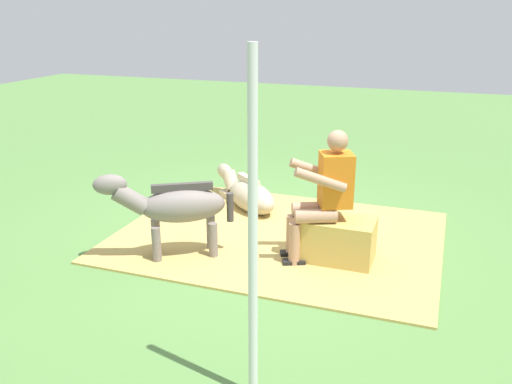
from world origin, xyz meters
The scene contains 7 objects.
ground_plane centered at (0.00, 0.00, 0.00)m, with size 24.00×24.00×0.00m, color #568442.
hay_patch centered at (-0.25, -0.10, 0.01)m, with size 3.45×2.65×0.02m, color tan.
hay_bale centered at (-0.98, 0.26, 0.22)m, with size 0.71×0.47×0.45m, color tan.
person_seated centered at (-0.83, 0.30, 0.73)m, with size 0.72×0.58×1.33m.
pony_standing centered at (0.58, 0.72, 0.55)m, with size 1.21×0.85×0.91m.
pony_lying centered at (0.39, -0.84, 0.19)m, with size 1.19×1.08×0.42m.
tent_pole_left centered at (-0.87, 2.42, 1.12)m, with size 0.06×0.06×2.24m, color silver.
Camera 1 is at (-1.89, 5.21, 2.42)m, focal length 38.43 mm.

